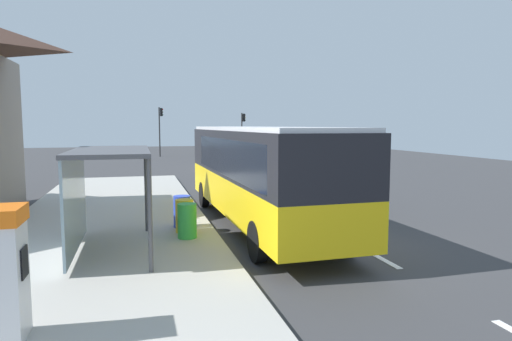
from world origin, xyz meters
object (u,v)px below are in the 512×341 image
object	(u,v)px
recycling_bin_blue	(182,211)
bus_shelter	(98,174)
recycling_bin_green	(187,221)
recycling_bin_yellow	(185,216)
sedan_near	(226,152)
traffic_light_far_side	(160,124)
ticket_machine	(1,273)
bus	(258,170)
white_van	(239,150)
traffic_light_near_side	(243,127)

from	to	relation	value
recycling_bin_blue	bus_shelter	xyz separation A→B (m)	(-2.21, -2.18, 1.44)
recycling_bin_green	recycling_bin_yellow	size ratio (longest dim) A/B	1.00
recycling_bin_blue	sedan_near	bearing A→B (deg)	76.22
recycling_bin_green	bus_shelter	world-z (taller)	bus_shelter
traffic_light_far_side	recycling_bin_blue	bearing A→B (deg)	-91.85
ticket_machine	bus	bearing A→B (deg)	50.62
bus	ticket_machine	xyz separation A→B (m)	(-5.68, -6.92, -0.67)
recycling_bin_green	recycling_bin_yellow	world-z (taller)	same
recycling_bin_green	recycling_bin_blue	distance (m)	1.40
ticket_machine	recycling_bin_green	bearing A→B (deg)	58.57
recycling_bin_yellow	recycling_bin_blue	world-z (taller)	same
traffic_light_far_side	recycling_bin_green	bearing A→B (deg)	-91.77
bus	ticket_machine	bearing A→B (deg)	-129.38
bus	bus_shelter	distance (m)	5.32
white_van	traffic_light_far_side	xyz separation A→B (m)	(-5.30, 13.66, 2.06)
ticket_machine	recycling_bin_green	distance (m)	6.14
traffic_light_near_side	recycling_bin_yellow	bearing A→B (deg)	-105.95
traffic_light_near_side	bus_shelter	distance (m)	37.39
traffic_light_near_side	white_van	bearing A→B (deg)	-104.41
bus	recycling_bin_green	size ratio (longest dim) A/B	11.65
white_van	bus_shelter	distance (m)	24.17
ticket_machine	traffic_light_near_side	size ratio (longest dim) A/B	0.42
recycling_bin_green	recycling_bin_blue	xyz separation A→B (m)	(0.00, 1.40, 0.00)
traffic_light_near_side	traffic_light_far_side	world-z (taller)	traffic_light_far_side
recycling_bin_green	traffic_light_near_side	bearing A→B (deg)	74.35
white_van	sedan_near	world-z (taller)	white_van
ticket_machine	recycling_bin_green	xyz separation A→B (m)	(3.19, 5.22, -0.52)
sedan_near	traffic_light_near_side	size ratio (longest dim) A/B	0.97
bus_shelter	white_van	bearing A→B (deg)	69.11
white_van	ticket_machine	world-z (taller)	white_van
sedan_near	traffic_light_near_side	xyz separation A→B (m)	(3.20, 6.73, 2.28)
ticket_machine	recycling_bin_blue	distance (m)	7.37
white_van	ticket_machine	bearing A→B (deg)	-109.55
recycling_bin_yellow	traffic_light_near_side	size ratio (longest dim) A/B	0.21
recycling_bin_yellow	traffic_light_near_side	distance (m)	35.39
ticket_machine	bus_shelter	world-z (taller)	bus_shelter
sedan_near	recycling_bin_blue	world-z (taller)	sedan_near
ticket_machine	sedan_near	bearing A→B (deg)	73.70
ticket_machine	traffic_light_far_side	world-z (taller)	traffic_light_far_side
traffic_light_far_side	ticket_machine	bearing A→B (deg)	-96.02
white_van	ticket_machine	size ratio (longest dim) A/B	2.71
bus_shelter	sedan_near	bearing A→B (deg)	73.11
recycling_bin_green	bus	bearing A→B (deg)	34.30
sedan_near	bus_shelter	world-z (taller)	bus_shelter
recycling_bin_blue	traffic_light_far_side	bearing A→B (deg)	88.15
white_van	recycling_bin_green	bearing A→B (deg)	-106.37
sedan_near	ticket_machine	world-z (taller)	ticket_machine
white_van	recycling_bin_blue	distance (m)	21.38
recycling_bin_blue	bus_shelter	bearing A→B (deg)	-135.46
recycling_bin_yellow	bus_shelter	size ratio (longest dim) A/B	0.24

